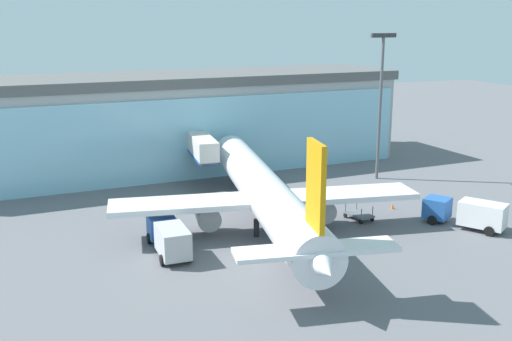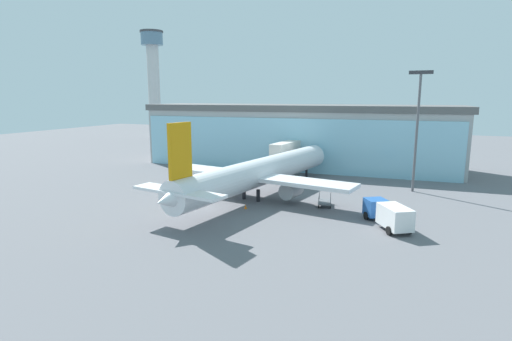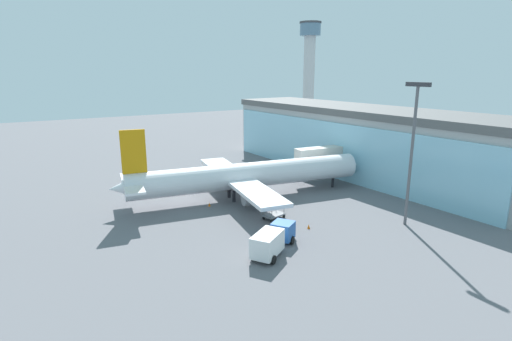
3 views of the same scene
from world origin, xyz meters
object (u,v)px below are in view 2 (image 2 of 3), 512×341
object	(u,v)px
safety_cone_nose	(246,207)
control_tower	(153,74)
catering_truck	(188,185)
apron_light_mast	(418,121)
safety_cone_wingtip	(367,205)
jet_bridge	(292,148)
airplane	(259,173)
fuel_truck	(388,214)
baggage_cart	(325,202)

from	to	relation	value
safety_cone_nose	control_tower	bearing A→B (deg)	133.16
control_tower	catering_truck	world-z (taller)	control_tower
apron_light_mast	safety_cone_wingtip	xyz separation A→B (m)	(-5.11, -11.15, -10.10)
control_tower	safety_cone_wingtip	xyz separation A→B (m)	(78.36, -62.09, -20.70)
jet_bridge	airplane	size ratio (longest dim) A/B	0.37
catering_truck	fuel_truck	xyz separation A→B (m)	(27.20, -3.67, 0.00)
apron_light_mast	fuel_truck	bearing A→B (deg)	-96.06
baggage_cart	catering_truck	bearing A→B (deg)	83.94
apron_light_mast	safety_cone_wingtip	bearing A→B (deg)	-114.61
baggage_cart	airplane	bearing A→B (deg)	71.39
catering_truck	baggage_cart	bearing A→B (deg)	-84.22
fuel_truck	baggage_cart	size ratio (longest dim) A/B	2.39
safety_cone_wingtip	jet_bridge	bearing A→B (deg)	131.46
airplane	catering_truck	size ratio (longest dim) A/B	5.34
control_tower	apron_light_mast	bearing A→B (deg)	-31.39
catering_truck	safety_cone_nose	world-z (taller)	catering_truck
jet_bridge	safety_cone_wingtip	world-z (taller)	jet_bridge
jet_bridge	control_tower	size ratio (longest dim) A/B	0.41
control_tower	safety_cone_nose	bearing A→B (deg)	-46.84
baggage_cart	safety_cone_wingtip	xyz separation A→B (m)	(4.99, 1.73, -0.23)
control_tower	safety_cone_nose	distance (m)	96.68
airplane	fuel_truck	bearing A→B (deg)	-101.59
safety_cone_wingtip	catering_truck	bearing A→B (deg)	-171.31
baggage_cart	safety_cone_nose	size ratio (longest dim) A/B	5.58
jet_bridge	baggage_cart	bearing A→B (deg)	-145.80
jet_bridge	control_tower	distance (m)	78.72
apron_light_mast	baggage_cart	world-z (taller)	apron_light_mast
fuel_truck	safety_cone_nose	distance (m)	16.96
apron_light_mast	control_tower	bearing A→B (deg)	148.61
safety_cone_nose	safety_cone_wingtip	size ratio (longest dim) A/B	1.00
control_tower	airplane	xyz separation A→B (m)	(63.92, -62.70, -17.54)
baggage_cart	safety_cone_nose	xyz separation A→B (m)	(-8.78, -5.08, -0.23)
apron_light_mast	safety_cone_nose	bearing A→B (deg)	-136.43
apron_light_mast	safety_cone_wingtip	distance (m)	15.88
airplane	baggage_cart	xyz separation A→B (m)	(9.46, -1.11, -2.93)
jet_bridge	catering_truck	xyz separation A→B (m)	(-8.52, -21.26, -3.13)
fuel_truck	safety_cone_wingtip	size ratio (longest dim) A/B	13.32
airplane	fuel_truck	xyz separation A→B (m)	(17.59, -6.73, -1.96)
fuel_truck	baggage_cart	distance (m)	9.93
airplane	control_tower	bearing A→B (deg)	54.90
control_tower	apron_light_mast	world-z (taller)	control_tower
fuel_truck	baggage_cart	world-z (taller)	fuel_truck
jet_bridge	safety_cone_wingtip	distance (m)	23.85
airplane	safety_cone_wingtip	xyz separation A→B (m)	(14.44, 0.61, -3.16)
jet_bridge	baggage_cart	xyz separation A→B (m)	(10.54, -19.31, -4.10)
safety_cone_nose	catering_truck	bearing A→B (deg)	163.10
apron_light_mast	fuel_truck	world-z (taller)	apron_light_mast
apron_light_mast	safety_cone_wingtip	world-z (taller)	apron_light_mast
apron_light_mast	airplane	distance (m)	23.85
baggage_cart	safety_cone_wingtip	distance (m)	5.28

